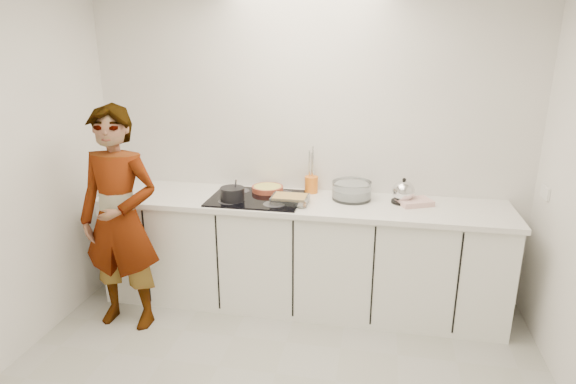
% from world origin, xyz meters
% --- Properties ---
extents(wall_back, '(3.60, 0.00, 2.60)m').
position_xyz_m(wall_back, '(0.00, 1.60, 1.30)').
color(wall_back, white).
rests_on(wall_back, ground).
extents(base_cabinets, '(3.20, 0.58, 0.87)m').
position_xyz_m(base_cabinets, '(0.00, 1.28, 0.43)').
color(base_cabinets, white).
rests_on(base_cabinets, floor).
extents(countertop, '(3.24, 0.64, 0.04)m').
position_xyz_m(countertop, '(0.00, 1.28, 0.89)').
color(countertop, white).
rests_on(countertop, base_cabinets).
extents(hob, '(0.72, 0.54, 0.01)m').
position_xyz_m(hob, '(-0.35, 1.26, 0.92)').
color(hob, black).
rests_on(hob, countertop).
extents(tart_dish, '(0.27, 0.27, 0.04)m').
position_xyz_m(tart_dish, '(-0.30, 1.44, 0.95)').
color(tart_dish, '#A7472F').
rests_on(tart_dish, hob).
extents(saucepan, '(0.23, 0.23, 0.18)m').
position_xyz_m(saucepan, '(-0.51, 1.15, 0.98)').
color(saucepan, black).
rests_on(saucepan, hob).
extents(baking_dish, '(0.28, 0.21, 0.05)m').
position_xyz_m(baking_dish, '(-0.06, 1.19, 0.95)').
color(baking_dish, silver).
rests_on(baking_dish, hob).
extents(mixing_bowl, '(0.40, 0.40, 0.14)m').
position_xyz_m(mixing_bowl, '(0.40, 1.40, 0.98)').
color(mixing_bowl, silver).
rests_on(mixing_bowl, countertop).
extents(tea_towel, '(0.30, 0.27, 0.04)m').
position_xyz_m(tea_towel, '(0.88, 1.36, 0.93)').
color(tea_towel, white).
rests_on(tea_towel, countertop).
extents(kettle, '(0.21, 0.21, 0.20)m').
position_xyz_m(kettle, '(0.80, 1.38, 0.99)').
color(kettle, black).
rests_on(kettle, countertop).
extents(utensil_crock, '(0.11, 0.11, 0.14)m').
position_xyz_m(utensil_crock, '(0.06, 1.51, 0.98)').
color(utensil_crock, orange).
rests_on(utensil_crock, countertop).
extents(cook, '(0.63, 0.42, 1.70)m').
position_xyz_m(cook, '(-1.26, 0.77, 0.85)').
color(cook, white).
rests_on(cook, floor).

